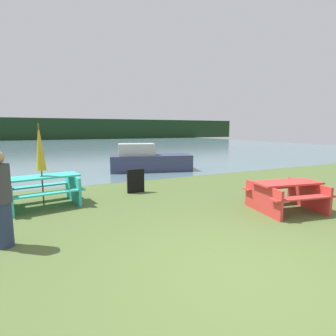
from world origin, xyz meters
name	(u,v)px	position (x,y,z in m)	size (l,w,h in m)	color
ground_plane	(245,274)	(0.00, 0.00, 0.00)	(60.00, 60.00, 0.00)	#516633
water	(66,145)	(0.00, 31.91, 0.00)	(60.00, 50.00, 0.00)	slate
far_treeline	(58,129)	(0.00, 51.91, 2.00)	(80.00, 1.60, 4.00)	#193319
picnic_table_red	(286,193)	(2.90, 1.84, 0.44)	(1.82, 1.63, 0.73)	red
picnic_table_teal	(43,188)	(-2.54, 4.86, 0.48)	(2.02, 1.67, 0.79)	#33B7A8
umbrella_gold	(40,148)	(-2.54, 4.86, 1.53)	(0.25, 0.25, 2.15)	brown
boat	(148,160)	(2.08, 9.19, 0.50)	(4.09, 2.35, 1.31)	#333856
person	(1,200)	(-3.14, 2.43, 0.83)	(0.33, 0.33, 1.65)	#283351
signboard	(136,181)	(0.11, 5.17, 0.38)	(0.55, 0.08, 0.75)	black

